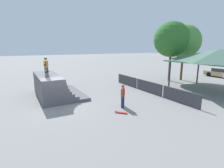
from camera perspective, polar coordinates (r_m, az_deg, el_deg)
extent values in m
plane|color=gray|center=(13.78, -17.04, -6.42)|extent=(160.00, 160.00, 0.00)
cube|color=#565459|center=(16.24, -16.64, -3.15)|extent=(5.70, 3.60, 0.24)
cube|color=#565459|center=(16.10, -18.30, -2.51)|extent=(5.70, 2.67, 0.24)
cube|color=#565459|center=(16.01, -18.96, -1.74)|extent=(5.70, 2.33, 0.24)
cube|color=#565459|center=(15.94, -19.42, -0.95)|extent=(5.70, 2.10, 0.24)
cube|color=#565459|center=(15.88, -19.77, -0.13)|extent=(5.70, 1.93, 0.24)
cube|color=#565459|center=(15.82, -20.04, 0.69)|extent=(5.70, 1.82, 0.24)
cube|color=#565459|center=(15.77, -20.25, 1.54)|extent=(5.70, 1.74, 0.24)
cube|color=#565459|center=(15.73, -20.39, 2.39)|extent=(5.70, 1.69, 0.24)
cylinder|color=silver|center=(15.86, -17.46, 2.98)|extent=(5.58, 0.07, 0.07)
cube|color=#4C4C51|center=(14.35, -20.79, 3.48)|extent=(0.19, 0.19, 0.75)
cube|color=black|center=(14.34, -20.70, 3.66)|extent=(0.21, 0.19, 0.11)
cube|color=#4C4C51|center=(14.66, -20.36, 3.68)|extent=(0.19, 0.19, 0.75)
cube|color=black|center=(14.64, -20.27, 3.86)|extent=(0.21, 0.19, 0.11)
cube|color=orange|center=(14.43, -20.76, 6.09)|extent=(0.45, 0.37, 0.53)
cylinder|color=#A87A5B|center=(14.20, -21.09, 5.80)|extent=(0.13, 0.13, 0.53)
cylinder|color=black|center=(14.20, -21.09, 5.85)|extent=(0.20, 0.20, 0.08)
cylinder|color=#A87A5B|center=(14.67, -20.42, 6.03)|extent=(0.13, 0.13, 0.53)
cylinder|color=black|center=(14.67, -20.43, 6.07)|extent=(0.20, 0.20, 0.08)
sphere|color=#A87A5B|center=(14.40, -20.88, 7.66)|extent=(0.21, 0.21, 0.21)
sphere|color=#337F33|center=(14.40, -20.89, 7.76)|extent=(0.23, 0.23, 0.23)
cylinder|color=green|center=(14.94, -19.81, 2.52)|extent=(0.05, 0.04, 0.05)
cylinder|color=green|center=(14.90, -20.33, 2.46)|extent=(0.05, 0.04, 0.05)
cylinder|color=green|center=(15.39, -20.30, 2.75)|extent=(0.05, 0.04, 0.05)
cylinder|color=green|center=(15.36, -20.80, 2.69)|extent=(0.05, 0.04, 0.05)
cube|color=teal|center=(15.14, -20.32, 2.73)|extent=(0.79, 0.28, 0.02)
cube|color=teal|center=(14.80, -19.96, 2.63)|extent=(0.11, 0.21, 0.02)
cube|color=#1E2347|center=(12.74, 3.67, -5.52)|extent=(0.21, 0.21, 0.81)
cube|color=#1E2347|center=(12.41, 3.39, -6.00)|extent=(0.21, 0.21, 0.81)
cube|color=red|center=(12.38, 3.58, -2.72)|extent=(0.47, 0.46, 0.57)
cylinder|color=brown|center=(12.65, 3.78, -2.61)|extent=(0.15, 0.15, 0.57)
cylinder|color=brown|center=(12.13, 3.35, -3.25)|extent=(0.15, 0.15, 0.57)
sphere|color=brown|center=(12.27, 3.60, -0.78)|extent=(0.22, 0.22, 0.22)
cylinder|color=green|center=(11.57, 1.64, -9.35)|extent=(0.06, 0.06, 0.05)
cylinder|color=green|center=(11.69, 1.85, -9.11)|extent=(0.06, 0.06, 0.05)
cylinder|color=green|center=(11.44, 4.07, -9.64)|extent=(0.06, 0.06, 0.05)
cylinder|color=green|center=(11.56, 4.26, -9.39)|extent=(0.06, 0.06, 0.05)
cube|color=#B22323|center=(11.55, 2.95, -9.22)|extent=(0.74, 0.69, 0.02)
cube|color=#B22323|center=(11.64, 1.17, -8.92)|extent=(0.21, 0.21, 0.02)
cube|color=#3D3D42|center=(19.66, 4.90, 1.15)|extent=(3.44, 0.12, 1.05)
cube|color=#3D3D42|center=(16.83, 11.86, -0.95)|extent=(3.44, 0.12, 1.05)
cube|color=#3D3D42|center=(14.36, 21.44, -3.80)|extent=(3.44, 0.12, 1.05)
cylinder|color=#2D2D33|center=(19.12, 18.28, 2.88)|extent=(0.16, 0.16, 2.77)
cylinder|color=#2D2D33|center=(22.69, 26.23, 3.62)|extent=(0.16, 0.16, 2.77)
cube|color=#4C705B|center=(18.74, 31.42, 5.97)|extent=(8.30, 5.42, 0.10)
pyramid|color=#4C705B|center=(18.70, 31.64, 7.94)|extent=(8.14, 5.31, 1.20)
cylinder|color=brown|center=(23.13, 18.31, 5.39)|extent=(0.28, 0.28, 3.56)
sphere|color=#2D6B28|center=(23.01, 18.87, 13.62)|extent=(4.28, 4.28, 4.28)
cylinder|color=brown|center=(24.23, 21.82, 5.21)|extent=(0.28, 0.28, 3.39)
sphere|color=#4C893D|center=(24.10, 22.43, 12.72)|extent=(4.12, 4.12, 4.12)
cube|color=tan|center=(29.03, 32.16, 2.81)|extent=(4.45, 1.86, 0.62)
cube|color=#283342|center=(29.02, 32.08, 3.89)|extent=(2.09, 1.49, 0.46)
cube|color=tan|center=(28.99, 32.13, 4.34)|extent=(2.00, 1.45, 0.04)
cylinder|color=black|center=(30.32, 30.52, 3.00)|extent=(0.65, 0.23, 0.64)
cylinder|color=black|center=(29.00, 29.11, 2.81)|extent=(0.65, 0.23, 0.64)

